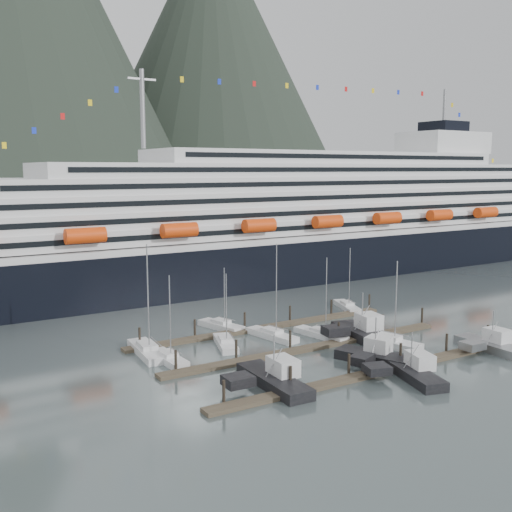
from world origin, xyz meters
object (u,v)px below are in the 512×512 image
Objects in this scene: trawler_d at (491,345)px; trawler_e at (361,332)px; trawler_c at (410,370)px; sailboat_e at (147,351)px; sailboat_b at (272,335)px; sailboat_f at (221,326)px; trawler_b at (375,356)px; sailboat_d at (321,335)px; sailboat_h at (388,343)px; sailboat_a at (168,359)px; sailboat_c at (226,344)px; trawler_a at (273,379)px; sailboat_g at (347,307)px; cruise_ship at (299,226)px.

trawler_d is 0.87× the size of trawler_e.
sailboat_e is at bearing 59.93° from trawler_c.
sailboat_b is 32.28m from trawler_d.
trawler_b is (9.46, -26.46, 0.49)m from sailboat_f.
sailboat_h is (5.66, -9.05, 0.04)m from sailboat_d.
sailboat_h is at bearing -79.71° from trawler_b.
sailboat_c is (10.08, 2.11, -0.01)m from sailboat_a.
sailboat_a is 0.96× the size of trawler_a.
trawler_a is (-18.16, -14.01, 0.50)m from sailboat_d.
sailboat_a is at bearing 63.79° from trawler_c.
sailboat_b is 19.81m from sailboat_e.
sailboat_g is 43.35m from trawler_a.
trawler_c is 1.16× the size of trawler_d.
sailboat_b is at bearing -6.27° from trawler_b.
sailboat_e reaches higher than trawler_d.
sailboat_g is (42.50, 6.83, -0.06)m from sailboat_e.
sailboat_b is 8.31m from sailboat_c.
sailboat_e reaches higher than trawler_c.
sailboat_e is 43.05m from sailboat_g.
sailboat_d is at bearing -154.74° from sailboat_f.
trawler_d is at bearing -148.92° from sailboat_d.
sailboat_d is 1.22× the size of sailboat_f.
sailboat_h reaches higher than sailboat_d.
sailboat_a is at bearing 89.32° from trawler_e.
sailboat_g is at bearing -111.69° from cruise_ship.
trawler_e is (22.95, 10.10, 0.08)m from trawler_a.
sailboat_e is at bearing 67.08° from sailboat_d.
sailboat_b is 1.43× the size of sailboat_f.
sailboat_a reaches higher than sailboat_c.
sailboat_f is at bearing 41.75° from trawler_d.
sailboat_h is (20.77, -12.53, 0.04)m from sailboat_c.
sailboat_f is at bearing -12.71° from trawler_a.
trawler_e is at bearing -102.30° from sailboat_a.
trawler_a is at bearing -171.33° from sailboat_c.
sailboat_g is at bearing -24.77° from trawler_e.
trawler_c is (-17.51, -32.92, 0.44)m from sailboat_g.
sailboat_b is 13.84m from trawler_e.
sailboat_b reaches higher than sailboat_h.
sailboat_c is (-8.31, -0.14, -0.03)m from sailboat_b.
sailboat_a is 10.30m from sailboat_c.
trawler_a is 1.01× the size of trawler_c.
sailboat_d is 1.17× the size of trawler_b.
sailboat_f is 0.89× the size of sailboat_g.
cruise_ship is 13.68× the size of sailboat_b.
trawler_a is at bearing 136.65° from sailboat_b.
trawler_a is at bearing 117.17° from sailboat_d.
trawler_b is at bearing 75.36° from trawler_d.
sailboat_b reaches higher than sailboat_a.
trawler_d is at bearing -106.41° from sailboat_c.
trawler_e is (-11.75, 14.75, 0.13)m from trawler_d.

